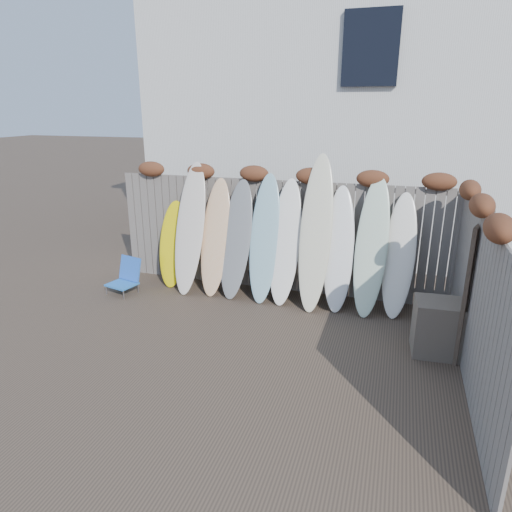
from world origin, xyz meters
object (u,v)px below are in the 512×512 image
(wooden_crate, at_px, (438,328))
(surfboard_0, at_px, (173,244))
(beach_chair, at_px, (126,276))
(lattice_panel, at_px, (475,285))

(wooden_crate, distance_m, surfboard_0, 4.76)
(wooden_crate, relative_size, surfboard_0, 0.47)
(beach_chair, height_order, lattice_panel, lattice_panel)
(wooden_crate, bearing_deg, lattice_panel, 36.43)
(beach_chair, xyz_separation_m, lattice_panel, (5.64, -0.33, 0.63))
(beach_chair, height_order, surfboard_0, surfboard_0)
(wooden_crate, height_order, lattice_panel, lattice_panel)
(lattice_panel, height_order, surfboard_0, lattice_panel)
(beach_chair, distance_m, surfboard_0, 1.03)
(beach_chair, bearing_deg, surfboard_0, 43.74)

